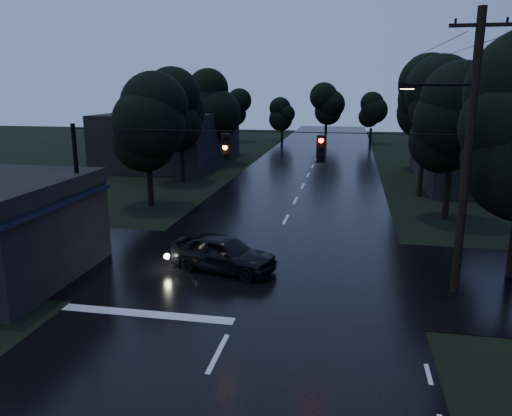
% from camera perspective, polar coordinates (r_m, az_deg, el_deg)
% --- Properties ---
extents(main_road, '(12.00, 120.00, 0.02)m').
position_cam_1_polar(main_road, '(38.30, 5.36, 2.47)').
color(main_road, black).
rests_on(main_road, ground).
extents(cross_street, '(60.00, 9.00, 0.02)m').
position_cam_1_polar(cross_street, '(21.08, 0.60, -6.93)').
color(cross_street, black).
rests_on(cross_street, ground).
extents(building_far_right, '(10.00, 14.00, 4.40)m').
position_cam_1_polar(building_far_right, '(43.05, 24.94, 5.46)').
color(building_far_right, black).
rests_on(building_far_right, ground).
extents(building_far_left, '(10.00, 16.00, 5.00)m').
position_cam_1_polar(building_far_left, '(50.77, -9.52, 7.95)').
color(building_far_left, black).
rests_on(building_far_left, ground).
extents(utility_pole_main, '(3.50, 0.30, 10.00)m').
position_cam_1_polar(utility_pole_main, '(18.96, 22.82, 6.07)').
color(utility_pole_main, black).
rests_on(utility_pole_main, ground).
extents(utility_pole_far, '(2.00, 0.30, 7.50)m').
position_cam_1_polar(utility_pole_far, '(35.92, 18.58, 7.33)').
color(utility_pole_far, black).
rests_on(utility_pole_far, ground).
extents(anchor_pole_left, '(0.18, 0.18, 6.00)m').
position_cam_1_polar(anchor_pole_left, '(21.88, -19.59, 1.23)').
color(anchor_pole_left, black).
rests_on(anchor_pole_left, ground).
extents(span_signals, '(15.00, 0.37, 1.12)m').
position_cam_1_polar(span_signals, '(18.76, 1.77, 7.01)').
color(span_signals, black).
rests_on(span_signals, ground).
extents(tree_left_a, '(3.92, 3.92, 8.26)m').
position_cam_1_polar(tree_left_a, '(32.02, -12.36, 9.48)').
color(tree_left_a, black).
rests_on(tree_left_a, ground).
extents(tree_left_b, '(4.20, 4.20, 8.85)m').
position_cam_1_polar(tree_left_b, '(39.67, -8.65, 10.94)').
color(tree_left_b, black).
rests_on(tree_left_b, ground).
extents(tree_left_c, '(4.48, 4.48, 9.44)m').
position_cam_1_polar(tree_left_c, '(49.37, -5.45, 11.99)').
color(tree_left_c, black).
rests_on(tree_left_c, ground).
extents(tree_right_a, '(4.20, 4.20, 8.85)m').
position_cam_1_polar(tree_right_a, '(29.99, 21.66, 9.30)').
color(tree_right_a, black).
rests_on(tree_right_a, ground).
extents(tree_right_b, '(4.48, 4.48, 9.44)m').
position_cam_1_polar(tree_right_b, '(37.94, 20.41, 10.70)').
color(tree_right_b, black).
rests_on(tree_right_b, ground).
extents(tree_right_c, '(4.76, 4.76, 10.03)m').
position_cam_1_polar(tree_right_c, '(47.90, 19.24, 11.70)').
color(tree_right_c, black).
rests_on(tree_right_c, ground).
extents(car, '(4.76, 2.84, 1.52)m').
position_cam_1_polar(car, '(20.70, -3.76, -5.12)').
color(car, black).
rests_on(car, ground).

